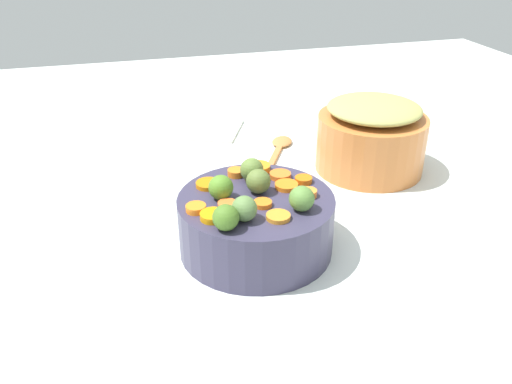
# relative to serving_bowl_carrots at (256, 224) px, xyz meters

# --- Properties ---
(tabletop) EXTENTS (2.40, 2.40, 0.02)m
(tabletop) POSITION_rel_serving_bowl_carrots_xyz_m (0.02, 0.03, -0.06)
(tabletop) COLOR silver
(tabletop) RESTS_ON ground
(serving_bowl_carrots) EXTENTS (0.24, 0.24, 0.09)m
(serving_bowl_carrots) POSITION_rel_serving_bowl_carrots_xyz_m (0.00, 0.00, 0.00)
(serving_bowl_carrots) COLOR #38344D
(serving_bowl_carrots) RESTS_ON tabletop
(metal_pot) EXTENTS (0.22, 0.22, 0.11)m
(metal_pot) POSITION_rel_serving_bowl_carrots_xyz_m (0.30, 0.22, 0.01)
(metal_pot) COLOR #D07739
(metal_pot) RESTS_ON tabletop
(stuffing_mound) EXTENTS (0.18, 0.18, 0.03)m
(stuffing_mound) POSITION_rel_serving_bowl_carrots_xyz_m (0.30, 0.22, 0.08)
(stuffing_mound) COLOR tan
(stuffing_mound) RESTS_ON metal_pot
(carrot_slice_0) EXTENTS (0.04, 0.04, 0.01)m
(carrot_slice_0) POSITION_rel_serving_bowl_carrots_xyz_m (-0.09, -0.01, 0.05)
(carrot_slice_0) COLOR orange
(carrot_slice_0) RESTS_ON serving_bowl_carrots
(carrot_slice_1) EXTENTS (0.03, 0.03, 0.01)m
(carrot_slice_1) POSITION_rel_serving_bowl_carrots_xyz_m (0.00, -0.03, 0.05)
(carrot_slice_1) COLOR orange
(carrot_slice_1) RESTS_ON serving_bowl_carrots
(carrot_slice_2) EXTENTS (0.06, 0.06, 0.01)m
(carrot_slice_2) POSITION_rel_serving_bowl_carrots_xyz_m (0.03, 0.09, 0.05)
(carrot_slice_2) COLOR orange
(carrot_slice_2) RESTS_ON serving_bowl_carrots
(carrot_slice_3) EXTENTS (0.04, 0.04, 0.01)m
(carrot_slice_3) POSITION_rel_serving_bowl_carrots_xyz_m (-0.01, 0.08, 0.05)
(carrot_slice_3) COLOR orange
(carrot_slice_3) RESTS_ON serving_bowl_carrots
(carrot_slice_4) EXTENTS (0.05, 0.05, 0.01)m
(carrot_slice_4) POSITION_rel_serving_bowl_carrots_xyz_m (-0.06, 0.06, 0.05)
(carrot_slice_4) COLOR orange
(carrot_slice_4) RESTS_ON serving_bowl_carrots
(carrot_slice_5) EXTENTS (0.05, 0.05, 0.01)m
(carrot_slice_5) POSITION_rel_serving_bowl_carrots_xyz_m (0.05, 0.02, 0.05)
(carrot_slice_5) COLOR orange
(carrot_slice_5) RESTS_ON serving_bowl_carrots
(carrot_slice_6) EXTENTS (0.03, 0.03, 0.01)m
(carrot_slice_6) POSITION_rel_serving_bowl_carrots_xyz_m (-0.05, -0.02, 0.05)
(carrot_slice_6) COLOR orange
(carrot_slice_6) RESTS_ON serving_bowl_carrots
(carrot_slice_7) EXTENTS (0.04, 0.04, 0.01)m
(carrot_slice_7) POSITION_rel_serving_bowl_carrots_xyz_m (0.06, 0.05, 0.05)
(carrot_slice_7) COLOR orange
(carrot_slice_7) RESTS_ON serving_bowl_carrots
(carrot_slice_8) EXTENTS (0.03, 0.03, 0.01)m
(carrot_slice_8) POSITION_rel_serving_bowl_carrots_xyz_m (0.08, -0.02, 0.05)
(carrot_slice_8) COLOR orange
(carrot_slice_8) RESTS_ON serving_bowl_carrots
(carrot_slice_9) EXTENTS (0.04, 0.04, 0.01)m
(carrot_slice_9) POSITION_rel_serving_bowl_carrots_xyz_m (0.01, -0.07, 0.05)
(carrot_slice_9) COLOR orange
(carrot_slice_9) RESTS_ON serving_bowl_carrots
(carrot_slice_10) EXTENTS (0.04, 0.04, 0.01)m
(carrot_slice_10) POSITION_rel_serving_bowl_carrots_xyz_m (-0.07, -0.04, 0.05)
(carrot_slice_10) COLOR orange
(carrot_slice_10) RESTS_ON serving_bowl_carrots
(carrot_slice_11) EXTENTS (0.03, 0.03, 0.01)m
(carrot_slice_11) POSITION_rel_serving_bowl_carrots_xyz_m (0.09, 0.03, 0.05)
(carrot_slice_11) COLOR orange
(carrot_slice_11) RESTS_ON serving_bowl_carrots
(brussels_sprout_0) EXTENTS (0.04, 0.04, 0.04)m
(brussels_sprout_0) POSITION_rel_serving_bowl_carrots_xyz_m (0.01, 0.06, 0.06)
(brussels_sprout_0) COLOR #5C7835
(brussels_sprout_0) RESTS_ON serving_bowl_carrots
(brussels_sprout_1) EXTENTS (0.04, 0.04, 0.04)m
(brussels_sprout_1) POSITION_rel_serving_bowl_carrots_xyz_m (-0.03, -0.06, 0.06)
(brussels_sprout_1) COLOR #5A7D41
(brussels_sprout_1) RESTS_ON serving_bowl_carrots
(brussels_sprout_2) EXTENTS (0.04, 0.04, 0.04)m
(brussels_sprout_2) POSITION_rel_serving_bowl_carrots_xyz_m (-0.06, -0.07, 0.06)
(brussels_sprout_2) COLOR #487124
(brussels_sprout_2) RESTS_ON serving_bowl_carrots
(brussels_sprout_3) EXTENTS (0.04, 0.04, 0.04)m
(brussels_sprout_3) POSITION_rel_serving_bowl_carrots_xyz_m (0.05, -0.05, 0.06)
(brussels_sprout_3) COLOR #578439
(brussels_sprout_3) RESTS_ON serving_bowl_carrots
(brussels_sprout_4) EXTENTS (0.04, 0.04, 0.04)m
(brussels_sprout_4) POSITION_rel_serving_bowl_carrots_xyz_m (0.01, 0.02, 0.06)
(brussels_sprout_4) COLOR #5C7133
(brussels_sprout_4) RESTS_ON serving_bowl_carrots
(brussels_sprout_5) EXTENTS (0.04, 0.04, 0.04)m
(brussels_sprout_5) POSITION_rel_serving_bowl_carrots_xyz_m (-0.05, 0.01, 0.06)
(brussels_sprout_5) COLOR #518227
(brussels_sprout_5) RESTS_ON serving_bowl_carrots
(wooden_spoon) EXTENTS (0.17, 0.28, 0.01)m
(wooden_spoon) POSITION_rel_serving_bowl_carrots_xyz_m (0.14, 0.33, -0.04)
(wooden_spoon) COLOR #BB7B40
(wooden_spoon) RESTS_ON tabletop
(dish_towel) EXTENTS (0.21, 0.20, 0.01)m
(dish_towel) POSITION_rel_serving_bowl_carrots_xyz_m (0.01, 0.51, -0.04)
(dish_towel) COLOR silver
(dish_towel) RESTS_ON tabletop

